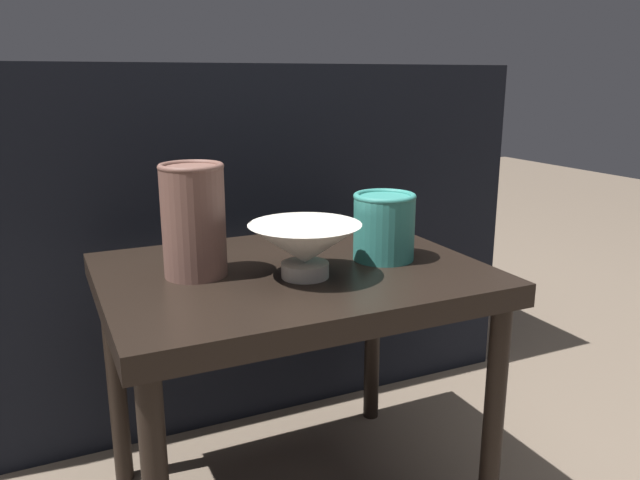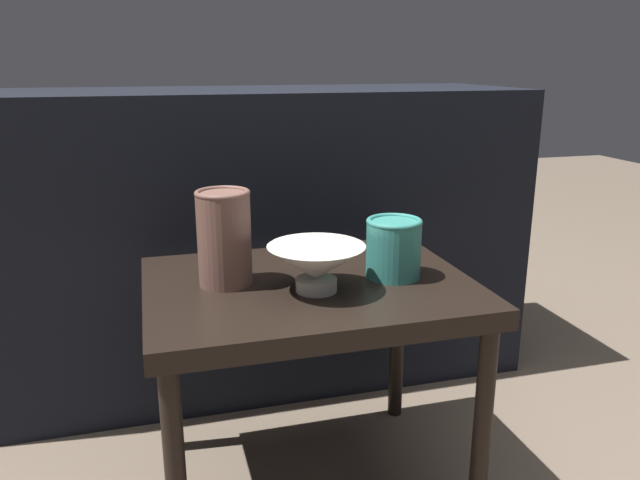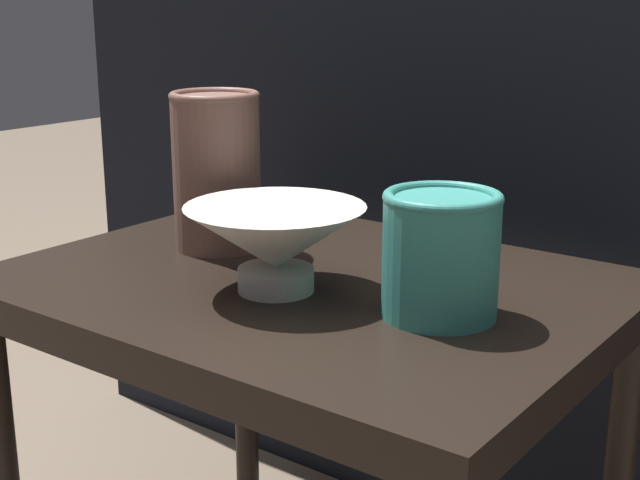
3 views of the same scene
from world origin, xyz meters
name	(u,v)px [view 1 (image 1 of 3)]	position (x,y,z in m)	size (l,w,h in m)	color
table	(292,297)	(0.00, 0.00, 0.42)	(0.65, 0.50, 0.48)	black
couch_backdrop	(207,230)	(0.00, 0.58, 0.41)	(1.48, 0.50, 0.83)	black
bowl	(307,245)	(0.00, -0.06, 0.53)	(0.19, 0.19, 0.09)	silver
vase_textured_left	(194,219)	(-0.16, 0.03, 0.57)	(0.11, 0.11, 0.19)	brown
vase_colorful_right	(384,225)	(0.17, -0.02, 0.54)	(0.11, 0.11, 0.12)	teal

